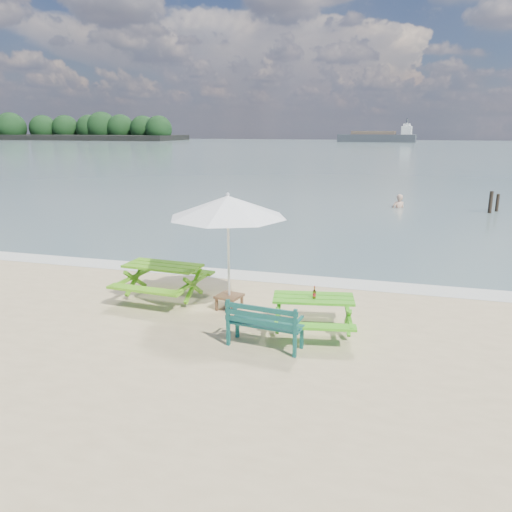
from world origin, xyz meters
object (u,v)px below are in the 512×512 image
(picnic_table_left, at_px, (164,283))
(park_bench, at_px, (265,333))
(picnic_table_right, at_px, (313,316))
(side_table, at_px, (229,302))
(patio_umbrella, at_px, (228,207))
(beer_bottle, at_px, (314,294))
(swimmer, at_px, (398,212))

(picnic_table_left, height_order, park_bench, park_bench)
(park_bench, bearing_deg, picnic_table_right, 49.95)
(picnic_table_left, height_order, side_table, picnic_table_left)
(picnic_table_right, relative_size, patio_umbrella, 0.64)
(park_bench, height_order, side_table, park_bench)
(picnic_table_right, xyz_separation_m, beer_bottle, (0.02, -0.07, 0.46))
(picnic_table_left, bearing_deg, patio_umbrella, -7.81)
(beer_bottle, bearing_deg, patio_umbrella, 156.83)
(patio_umbrella, height_order, beer_bottle, patio_umbrella)
(picnic_table_right, height_order, beer_bottle, beer_bottle)
(swimmer, bearing_deg, picnic_table_left, -108.44)
(picnic_table_right, relative_size, beer_bottle, 8.19)
(side_table, xyz_separation_m, beer_bottle, (2.01, -0.86, 0.64))
(side_table, xyz_separation_m, patio_umbrella, (-0.00, 0.00, 2.12))
(swimmer, bearing_deg, park_bench, -97.51)
(picnic_table_left, height_order, swimmer, picnic_table_left)
(patio_umbrella, bearing_deg, picnic_table_right, -21.81)
(swimmer, bearing_deg, side_table, -102.60)
(side_table, distance_m, beer_bottle, 2.28)
(picnic_table_right, bearing_deg, patio_umbrella, 158.19)
(picnic_table_left, relative_size, swimmer, 1.15)
(picnic_table_right, bearing_deg, beer_bottle, -69.65)
(beer_bottle, bearing_deg, picnic_table_right, 110.35)
(picnic_table_left, distance_m, patio_umbrella, 2.55)
(side_table, bearing_deg, patio_umbrella, 180.00)
(picnic_table_right, relative_size, swimmer, 1.09)
(side_table, bearing_deg, swimmer, 77.40)
(side_table, height_order, beer_bottle, beer_bottle)
(picnic_table_right, distance_m, beer_bottle, 0.47)
(side_table, relative_size, beer_bottle, 2.55)
(park_bench, bearing_deg, beer_bottle, 46.81)
(picnic_table_left, relative_size, picnic_table_right, 1.06)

